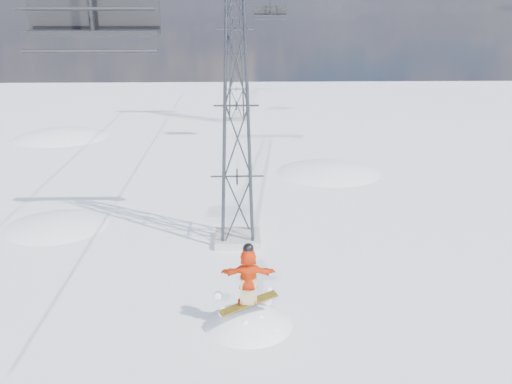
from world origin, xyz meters
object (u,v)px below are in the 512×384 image
at_px(lift_tower_far, 236,54).
at_px(lift_chair_near, 92,18).
at_px(lift_tower_near, 236,106).
at_px(snowboarder_jump, 249,371).

height_order(lift_tower_far, lift_chair_near, lift_tower_far).
relative_size(lift_tower_near, lift_tower_far, 1.00).
xyz_separation_m(snowboarder_jump, lift_chair_near, (-2.50, -5.63, 10.45)).
xyz_separation_m(lift_tower_near, lift_tower_far, (0.00, 25.00, 0.00)).
bearing_deg(snowboarder_jump, lift_tower_far, 90.54).
height_order(snowboarder_jump, lift_chair_near, lift_chair_near).
bearing_deg(lift_tower_far, lift_tower_near, -90.00).
bearing_deg(lift_tower_near, lift_tower_far, 90.00).
height_order(lift_tower_near, lift_chair_near, lift_tower_near).
distance_m(lift_tower_far, lift_chair_near, 37.15).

